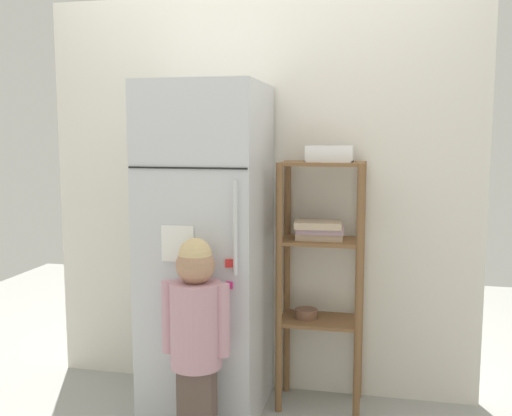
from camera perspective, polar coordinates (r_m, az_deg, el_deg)
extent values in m
plane|color=#999993|center=(3.25, -1.14, -19.27)|extent=(6.00, 6.00, 0.00)
cube|color=silver|center=(3.27, 0.24, 1.12)|extent=(2.43, 0.03, 2.20)
cube|color=silver|center=(3.04, -4.76, -4.14)|extent=(0.58, 0.61, 1.70)
cube|color=black|center=(2.69, -6.77, 3.90)|extent=(0.57, 0.01, 0.01)
cylinder|color=silver|center=(2.63, -2.04, -1.97)|extent=(0.02, 0.02, 0.43)
cube|color=white|center=(2.75, -7.65, -3.47)|extent=(0.16, 0.00, 0.17)
cube|color=gold|center=(2.80, -4.00, -11.76)|extent=(0.03, 0.01, 0.03)
cube|color=#EE2F8B|center=(2.71, -2.58, -7.53)|extent=(0.03, 0.02, 0.03)
cube|color=red|center=(2.69, -2.67, -5.41)|extent=(0.04, 0.01, 0.04)
cube|color=blue|center=(2.77, -6.35, -7.61)|extent=(0.04, 0.02, 0.04)
cube|color=#E4187A|center=(2.81, -6.69, -9.74)|extent=(0.03, 0.01, 0.03)
cube|color=brown|center=(2.83, -5.75, -18.89)|extent=(0.16, 0.10, 0.41)
cylinder|color=#BF8C99|center=(2.68, -5.86, -11.25)|extent=(0.23, 0.23, 0.39)
sphere|color=#BF8C99|center=(2.69, -5.45, -7.09)|extent=(0.10, 0.10, 0.10)
sphere|color=#A87A5B|center=(2.61, -5.94, -5.56)|extent=(0.17, 0.17, 0.17)
sphere|color=tan|center=(2.60, -5.95, -4.53)|extent=(0.15, 0.15, 0.15)
cylinder|color=#BF8C99|center=(2.71, -8.48, -10.42)|extent=(0.07, 0.07, 0.33)
cylinder|color=#BF8C99|center=(2.64, -3.18, -10.87)|extent=(0.07, 0.07, 0.33)
cylinder|color=brown|center=(3.03, 2.25, -8.00)|extent=(0.04, 0.04, 1.31)
cylinder|color=brown|center=(2.99, 9.97, -8.32)|extent=(0.04, 0.04, 1.31)
cylinder|color=brown|center=(3.27, 3.03, -6.86)|extent=(0.04, 0.04, 1.31)
cylinder|color=brown|center=(3.23, 10.16, -7.13)|extent=(0.04, 0.04, 1.31)
cube|color=brown|center=(3.02, 6.51, 4.33)|extent=(0.42, 0.27, 0.02)
cube|color=brown|center=(3.07, 6.40, -3.21)|extent=(0.42, 0.27, 0.02)
cube|color=brown|center=(3.17, 6.29, -10.85)|extent=(0.42, 0.27, 0.02)
cube|color=#C6AD8E|center=(3.07, 6.22, -2.72)|extent=(0.25, 0.17, 0.03)
cube|color=#B293A3|center=(3.06, 6.29, -2.17)|extent=(0.25, 0.17, 0.03)
cube|color=#C6AD8E|center=(3.04, 6.09, -1.62)|extent=(0.25, 0.18, 0.03)
cylinder|color=brown|center=(3.17, 4.90, -10.22)|extent=(0.12, 0.12, 0.05)
cube|color=white|center=(3.04, 7.21, 4.56)|extent=(0.24, 0.19, 0.01)
cube|color=white|center=(2.94, 7.06, 5.23)|extent=(0.24, 0.01, 0.08)
cube|color=white|center=(3.13, 7.37, 5.33)|extent=(0.24, 0.01, 0.08)
cube|color=white|center=(3.05, 5.06, 5.32)|extent=(0.01, 0.19, 0.08)
cube|color=white|center=(3.03, 9.40, 5.24)|extent=(0.01, 0.19, 0.08)
sphere|color=#BF452A|center=(3.01, 7.86, 5.23)|extent=(0.07, 0.07, 0.07)
sphere|color=#9E280D|center=(3.02, 6.52, 5.33)|extent=(0.08, 0.08, 0.08)
sphere|color=orange|center=(3.04, 7.79, 5.25)|extent=(0.07, 0.07, 0.07)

